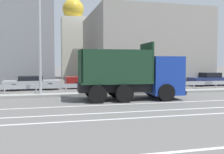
{
  "coord_description": "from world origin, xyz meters",
  "views": [
    {
      "loc": [
        -3.57,
        -16.33,
        2.28
      ],
      "look_at": [
        0.79,
        0.63,
        1.35
      ],
      "focal_mm": 42.0,
      "sensor_mm": 36.0,
      "label": 1
    }
  ],
  "objects_px": {
    "street_lamp_1": "(39,22)",
    "median_road_sign": "(175,75)",
    "parked_car_4": "(91,80)",
    "church_tower": "(73,40)",
    "parked_car_5": "(149,80)",
    "parked_car_3": "(32,82)",
    "parked_car_6": "(208,79)",
    "dump_truck": "(143,78)"
  },
  "relations": [
    {
      "from": "parked_car_3",
      "to": "church_tower",
      "type": "height_order",
      "value": "church_tower"
    },
    {
      "from": "parked_car_3",
      "to": "parked_car_5",
      "type": "height_order",
      "value": "parked_car_5"
    },
    {
      "from": "parked_car_5",
      "to": "street_lamp_1",
      "type": "bearing_deg",
      "value": -62.47
    },
    {
      "from": "median_road_sign",
      "to": "street_lamp_1",
      "type": "height_order",
      "value": "street_lamp_1"
    },
    {
      "from": "dump_truck",
      "to": "street_lamp_1",
      "type": "height_order",
      "value": "street_lamp_1"
    },
    {
      "from": "dump_truck",
      "to": "parked_car_5",
      "type": "relative_size",
      "value": 1.5
    },
    {
      "from": "parked_car_6",
      "to": "median_road_sign",
      "type": "bearing_deg",
      "value": 124.46
    },
    {
      "from": "parked_car_6",
      "to": "parked_car_4",
      "type": "bearing_deg",
      "value": 83.84
    },
    {
      "from": "median_road_sign",
      "to": "street_lamp_1",
      "type": "relative_size",
      "value": 0.29
    },
    {
      "from": "dump_truck",
      "to": "church_tower",
      "type": "height_order",
      "value": "church_tower"
    },
    {
      "from": "street_lamp_1",
      "to": "parked_car_4",
      "type": "distance_m",
      "value": 8.31
    },
    {
      "from": "parked_car_4",
      "to": "church_tower",
      "type": "bearing_deg",
      "value": -2.0
    },
    {
      "from": "street_lamp_1",
      "to": "parked_car_6",
      "type": "distance_m",
      "value": 17.81
    },
    {
      "from": "parked_car_5",
      "to": "dump_truck",
      "type": "bearing_deg",
      "value": -25.81
    },
    {
      "from": "dump_truck",
      "to": "parked_car_4",
      "type": "xyz_separation_m",
      "value": [
        -1.87,
        8.33,
        -0.59
      ]
    },
    {
      "from": "parked_car_3",
      "to": "church_tower",
      "type": "relative_size",
      "value": 0.37
    },
    {
      "from": "parked_car_3",
      "to": "dump_truck",
      "type": "bearing_deg",
      "value": 38.97
    },
    {
      "from": "parked_car_4",
      "to": "parked_car_5",
      "type": "bearing_deg",
      "value": -92.45
    },
    {
      "from": "parked_car_6",
      "to": "church_tower",
      "type": "bearing_deg",
      "value": 31.32
    },
    {
      "from": "street_lamp_1",
      "to": "parked_car_5",
      "type": "xyz_separation_m",
      "value": [
        10.18,
        5.49,
        -4.34
      ]
    },
    {
      "from": "dump_truck",
      "to": "parked_car_6",
      "type": "relative_size",
      "value": 1.48
    },
    {
      "from": "church_tower",
      "to": "parked_car_4",
      "type": "bearing_deg",
      "value": -90.46
    },
    {
      "from": "dump_truck",
      "to": "church_tower",
      "type": "distance_m",
      "value": 25.2
    },
    {
      "from": "church_tower",
      "to": "parked_car_6",
      "type": "bearing_deg",
      "value": -54.77
    },
    {
      "from": "median_road_sign",
      "to": "street_lamp_1",
      "type": "bearing_deg",
      "value": -179.87
    },
    {
      "from": "median_road_sign",
      "to": "parked_car_4",
      "type": "distance_m",
      "value": 7.93
    },
    {
      "from": "dump_truck",
      "to": "parked_car_4",
      "type": "height_order",
      "value": "dump_truck"
    },
    {
      "from": "parked_car_6",
      "to": "church_tower",
      "type": "relative_size",
      "value": 0.35
    },
    {
      "from": "dump_truck",
      "to": "parked_car_4",
      "type": "distance_m",
      "value": 8.56
    },
    {
      "from": "parked_car_6",
      "to": "street_lamp_1",
      "type": "bearing_deg",
      "value": 103.27
    },
    {
      "from": "street_lamp_1",
      "to": "median_road_sign",
      "type": "bearing_deg",
      "value": 0.13
    },
    {
      "from": "street_lamp_1",
      "to": "parked_car_4",
      "type": "height_order",
      "value": "street_lamp_1"
    },
    {
      "from": "street_lamp_1",
      "to": "parked_car_5",
      "type": "relative_size",
      "value": 2.04
    },
    {
      "from": "dump_truck",
      "to": "parked_car_6",
      "type": "distance_m",
      "value": 12.88
    },
    {
      "from": "parked_car_3",
      "to": "median_road_sign",
      "type": "bearing_deg",
      "value": 61.75
    },
    {
      "from": "church_tower",
      "to": "parked_car_5",
      "type": "bearing_deg",
      "value": -71.29
    },
    {
      "from": "parked_car_3",
      "to": "parked_car_4",
      "type": "xyz_separation_m",
      "value": [
        5.26,
        0.48,
        0.13
      ]
    },
    {
      "from": "parked_car_3",
      "to": "parked_car_4",
      "type": "height_order",
      "value": "parked_car_4"
    },
    {
      "from": "median_road_sign",
      "to": "parked_car_3",
      "type": "bearing_deg",
      "value": 155.01
    },
    {
      "from": "dump_truck",
      "to": "median_road_sign",
      "type": "distance_m",
      "value": 4.67
    },
    {
      "from": "dump_truck",
      "to": "church_tower",
      "type": "bearing_deg",
      "value": -173.42
    },
    {
      "from": "parked_car_6",
      "to": "parked_car_5",
      "type": "bearing_deg",
      "value": 82.63
    }
  ]
}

